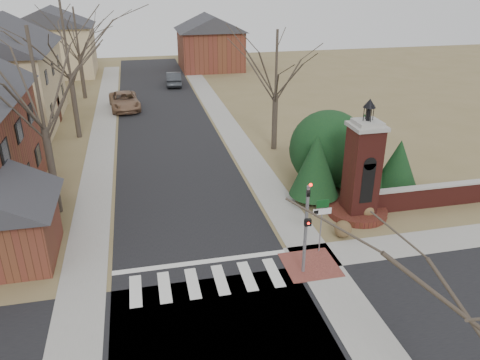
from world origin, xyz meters
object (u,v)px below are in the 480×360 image
object	(u,v)px
traffic_signal_pole	(307,221)
pickup_truck	(124,101)
distant_car	(174,79)
sign_post	(322,215)
brick_gate_monument	(361,179)

from	to	relation	value
traffic_signal_pole	pickup_truck	world-z (taller)	traffic_signal_pole
traffic_signal_pole	distant_car	size ratio (longest dim) A/B	0.94
pickup_truck	sign_post	bearing A→B (deg)	-77.36
sign_post	brick_gate_monument	bearing A→B (deg)	41.42
traffic_signal_pole	brick_gate_monument	size ratio (longest dim) A/B	0.69
traffic_signal_pole	distant_car	bearing A→B (deg)	93.16
pickup_truck	distant_car	world-z (taller)	pickup_truck
brick_gate_monument	sign_post	bearing A→B (deg)	-138.58
sign_post	brick_gate_monument	distance (m)	4.55
brick_gate_monument	pickup_truck	bearing A→B (deg)	116.66
brick_gate_monument	pickup_truck	xyz separation A→B (m)	(-12.40, 24.69, -1.37)
sign_post	distant_car	size ratio (longest dim) A/B	0.58
traffic_signal_pole	pickup_truck	bearing A→B (deg)	104.81
brick_gate_monument	distant_car	bearing A→B (deg)	101.38
pickup_truck	distant_car	xyz separation A→B (m)	(5.59, 9.17, -0.01)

